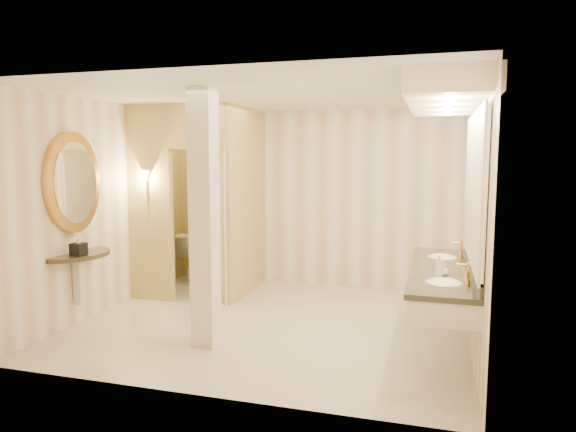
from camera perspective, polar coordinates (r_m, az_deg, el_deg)
name	(u,v)px	position (r m, az deg, el deg)	size (l,w,h in m)	color
floor	(272,322)	(6.36, -1.74, -11.71)	(4.50, 4.50, 0.00)	beige
ceiling	(272,96)	(6.08, -1.83, 13.23)	(4.50, 4.50, 0.00)	white
wall_back	(311,199)	(7.99, 2.61, 1.95)	(4.50, 0.02, 2.70)	white
wall_front	(197,237)	(4.23, -10.12, -2.31)	(4.50, 0.02, 2.70)	white
wall_left	(108,207)	(7.09, -19.38, 0.98)	(0.02, 4.00, 2.70)	white
wall_right	(473,218)	(5.80, 19.90, -0.21)	(0.02, 4.00, 2.70)	white
toilet_closet	(217,200)	(7.37, -7.89, 1.77)	(1.50, 1.55, 2.70)	#DCCA73
wall_sconce	(147,176)	(7.24, -15.42, 4.26)	(0.14, 0.14, 0.42)	#D99245
vanity	(448,194)	(5.36, 17.40, 2.34)	(0.75, 2.45, 2.09)	silver
console_shelf	(74,213)	(6.51, -22.67, 0.27)	(0.91, 0.91, 1.90)	black
pillar	(204,219)	(5.40, -9.27, -0.37)	(0.25, 0.25, 2.70)	silver
tissue_box	(79,249)	(6.33, -22.25, -3.44)	(0.14, 0.14, 0.14)	black
toilet	(200,256)	(8.49, -9.71, -4.39)	(0.44, 0.77, 0.79)	white
soap_bottle_a	(442,266)	(5.25, 16.77, -5.31)	(0.06, 0.06, 0.13)	beige
soap_bottle_b	(444,270)	(5.10, 16.98, -5.80)	(0.08, 0.08, 0.11)	silver
soap_bottle_c	(439,266)	(5.04, 16.41, -5.34)	(0.08, 0.08, 0.21)	#C6B28C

